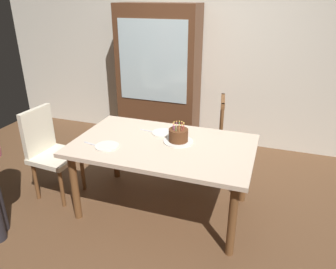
% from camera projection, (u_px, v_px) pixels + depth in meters
% --- Properties ---
extents(ground, '(6.40, 6.40, 0.00)m').
position_uv_depth(ground, '(163.00, 208.00, 3.27)').
color(ground, brown).
extents(back_wall, '(6.40, 0.10, 2.60)m').
position_uv_depth(back_wall, '(209.00, 50.00, 4.35)').
color(back_wall, silver).
rests_on(back_wall, ground).
extents(dining_table, '(1.67, 1.01, 0.73)m').
position_uv_depth(dining_table, '(163.00, 151.00, 3.01)').
color(dining_table, beige).
rests_on(dining_table, ground).
extents(birthday_cake, '(0.28, 0.28, 0.20)m').
position_uv_depth(birthday_cake, '(178.00, 136.00, 2.99)').
color(birthday_cake, silver).
rests_on(birthday_cake, dining_table).
extents(plate_near_celebrant, '(0.22, 0.22, 0.01)m').
position_uv_depth(plate_near_celebrant, '(107.00, 146.00, 2.92)').
color(plate_near_celebrant, silver).
rests_on(plate_near_celebrant, dining_table).
extents(plate_far_side, '(0.22, 0.22, 0.01)m').
position_uv_depth(plate_far_side, '(163.00, 133.00, 3.20)').
color(plate_far_side, silver).
rests_on(plate_far_side, dining_table).
extents(fork_near_celebrant, '(0.18, 0.06, 0.01)m').
position_uv_depth(fork_near_celebrant, '(91.00, 144.00, 2.96)').
color(fork_near_celebrant, silver).
rests_on(fork_near_celebrant, dining_table).
extents(fork_far_side, '(0.18, 0.04, 0.01)m').
position_uv_depth(fork_far_side, '(148.00, 131.00, 3.25)').
color(fork_far_side, silver).
rests_on(fork_far_side, dining_table).
extents(chair_spindle_back, '(0.51, 0.51, 0.95)m').
position_uv_depth(chair_spindle_back, '(206.00, 138.00, 3.74)').
color(chair_spindle_back, brown).
rests_on(chair_spindle_back, ground).
extents(chair_upholstered, '(0.47, 0.47, 0.95)m').
position_uv_depth(chair_upholstered, '(49.00, 148.00, 3.33)').
color(chair_upholstered, beige).
rests_on(chair_upholstered, ground).
extents(china_cabinet, '(1.10, 0.45, 1.90)m').
position_uv_depth(china_cabinet, '(159.00, 77.00, 4.42)').
color(china_cabinet, '#56331E').
rests_on(china_cabinet, ground).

